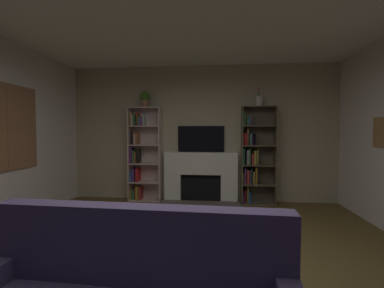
% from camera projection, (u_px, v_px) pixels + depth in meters
% --- Properties ---
extents(ground_plane, '(7.27, 7.27, 0.00)m').
position_uv_depth(ground_plane, '(179.00, 278.00, 2.60)').
color(ground_plane, brown).
extents(wall_back_accent, '(5.54, 0.06, 2.77)m').
position_uv_depth(wall_back_accent, '(201.00, 133.00, 5.57)').
color(wall_back_accent, tan).
rests_on(wall_back_accent, ground_plane).
extents(fireplace, '(1.58, 0.49, 1.00)m').
position_uv_depth(fireplace, '(201.00, 176.00, 5.48)').
color(fireplace, white).
rests_on(fireplace, ground_plane).
extents(tv, '(0.94, 0.06, 0.53)m').
position_uv_depth(tv, '(201.00, 139.00, 5.52)').
color(tv, black).
rests_on(tv, fireplace).
extents(bookshelf_left, '(0.66, 0.32, 1.91)m').
position_uv_depth(bookshelf_left, '(142.00, 154.00, 5.57)').
color(bookshelf_left, beige).
rests_on(bookshelf_left, ground_plane).
extents(bookshelf_right, '(0.66, 0.33, 1.91)m').
position_uv_depth(bookshelf_right, '(254.00, 157.00, 5.33)').
color(bookshelf_right, brown).
rests_on(bookshelf_right, ground_plane).
extents(potted_plant, '(0.21, 0.21, 0.33)m').
position_uv_depth(potted_plant, '(145.00, 98.00, 5.48)').
color(potted_plant, '#A26C48').
rests_on(potted_plant, bookshelf_left).
extents(vase_with_flowers, '(0.14, 0.14, 0.38)m').
position_uv_depth(vase_with_flowers, '(259.00, 100.00, 5.25)').
color(vase_with_flowers, beige).
rests_on(vase_with_flowers, bookshelf_right).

